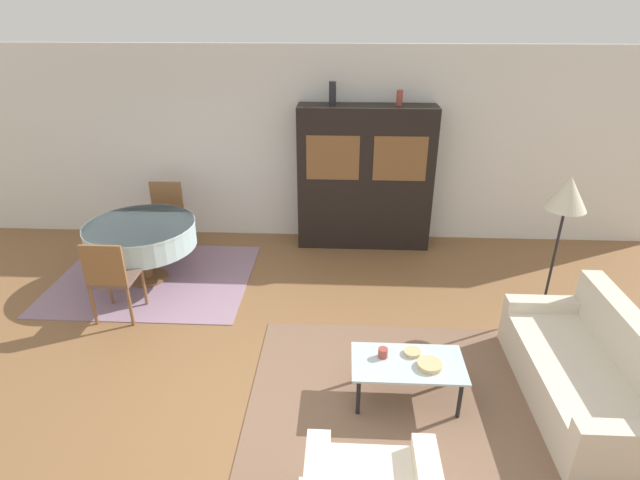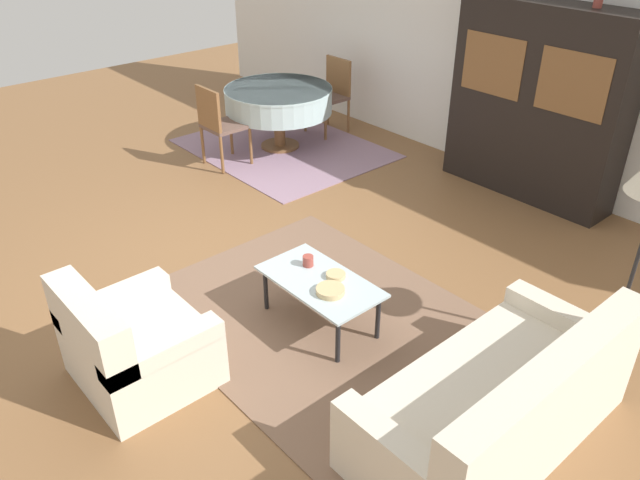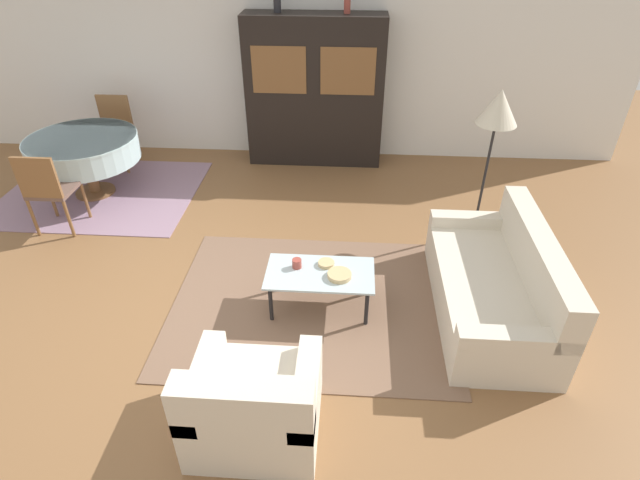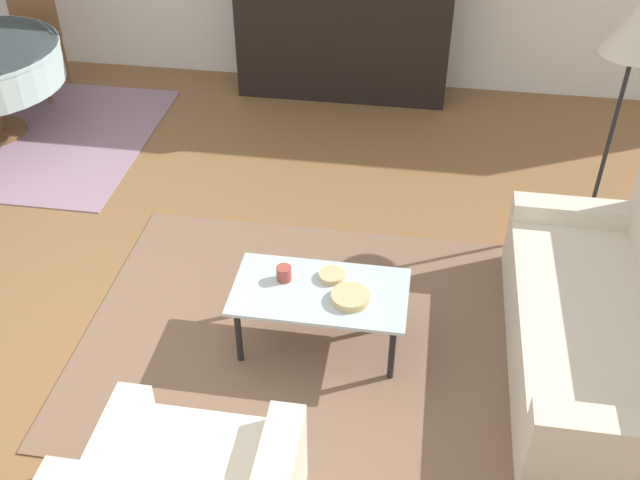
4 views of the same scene
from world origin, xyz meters
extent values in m
plane|color=brown|center=(0.00, 0.00, 0.00)|extent=(14.00, 14.00, 0.00)
cube|color=white|center=(0.00, 3.63, 1.35)|extent=(10.00, 0.06, 2.70)
cube|color=brown|center=(0.93, 0.21, 0.01)|extent=(2.57, 2.06, 0.01)
cube|color=gray|center=(-1.95, 2.15, 0.01)|extent=(2.41, 1.92, 0.01)
cube|color=beige|center=(2.51, 0.22, 0.20)|extent=(0.88, 1.81, 0.41)
cube|color=beige|center=(2.85, 0.22, 0.62)|extent=(0.20, 1.81, 0.41)
cube|color=beige|center=(2.51, -0.61, 0.47)|extent=(0.88, 0.16, 0.12)
cube|color=beige|center=(2.51, 1.04, 0.47)|extent=(0.88, 0.16, 0.12)
cube|color=beige|center=(0.65, -1.12, 0.20)|extent=(0.87, 0.80, 0.40)
cube|color=beige|center=(0.65, -1.43, 0.60)|extent=(0.87, 0.20, 0.39)
cube|color=beige|center=(0.30, -1.12, 0.46)|extent=(0.16, 0.80, 0.12)
cube|color=beige|center=(1.01, -1.12, 0.46)|extent=(0.16, 0.80, 0.12)
cylinder|color=black|center=(0.59, -0.03, 0.20)|extent=(0.04, 0.04, 0.37)
cylinder|color=black|center=(1.43, -0.03, 0.20)|extent=(0.04, 0.04, 0.37)
cylinder|color=black|center=(0.59, 0.37, 0.20)|extent=(0.04, 0.04, 0.37)
cylinder|color=black|center=(1.43, 0.37, 0.20)|extent=(0.04, 0.04, 0.37)
cube|color=silver|center=(1.01, 0.17, 0.39)|extent=(0.96, 0.52, 0.02)
cube|color=black|center=(0.72, 3.35, 0.98)|extent=(1.83, 0.45, 1.97)
cube|color=brown|center=(0.28, 3.12, 1.33)|extent=(0.70, 0.01, 0.59)
cube|color=brown|center=(1.16, 3.12, 1.33)|extent=(0.70, 0.01, 0.59)
cylinder|color=brown|center=(-2.02, 2.14, 0.03)|extent=(0.48, 0.48, 0.03)
cylinder|color=brown|center=(-2.02, 2.14, 0.24)|extent=(0.14, 0.14, 0.45)
cylinder|color=silver|center=(-2.02, 2.14, 0.61)|extent=(1.30, 1.30, 0.30)
cylinder|color=silver|center=(-2.02, 2.14, 0.75)|extent=(1.31, 1.31, 0.03)
cylinder|color=brown|center=(-2.22, 1.55, 0.23)|extent=(0.04, 0.04, 0.44)
cylinder|color=brown|center=(-1.81, 1.55, 0.23)|extent=(0.04, 0.04, 0.44)
cylinder|color=brown|center=(-2.22, 1.15, 0.23)|extent=(0.04, 0.04, 0.44)
cylinder|color=brown|center=(-1.81, 1.15, 0.23)|extent=(0.04, 0.04, 0.44)
cube|color=brown|center=(-2.02, 1.35, 0.47)|extent=(0.44, 0.44, 0.04)
cube|color=brown|center=(-2.02, 1.15, 0.73)|extent=(0.44, 0.04, 0.46)
cylinder|color=brown|center=(-1.81, 2.73, 0.23)|extent=(0.04, 0.04, 0.44)
cylinder|color=brown|center=(-2.22, 2.73, 0.23)|extent=(0.04, 0.04, 0.44)
cylinder|color=brown|center=(-1.81, 3.14, 0.23)|extent=(0.04, 0.04, 0.44)
cylinder|color=brown|center=(-2.22, 3.14, 0.23)|extent=(0.04, 0.04, 0.44)
cube|color=brown|center=(-2.02, 2.93, 0.47)|extent=(0.44, 0.44, 0.04)
cube|color=brown|center=(-2.02, 3.13, 0.73)|extent=(0.44, 0.04, 0.46)
cylinder|color=black|center=(2.65, 1.52, 0.01)|extent=(0.28, 0.28, 0.02)
cylinder|color=black|center=(2.65, 1.52, 0.67)|extent=(0.03, 0.03, 1.29)
cylinder|color=#9E4238|center=(0.80, 0.23, 0.45)|extent=(0.08, 0.08, 0.08)
cylinder|color=tan|center=(1.18, 0.11, 0.43)|extent=(0.21, 0.21, 0.04)
cylinder|color=tan|center=(1.06, 0.28, 0.42)|extent=(0.15, 0.15, 0.03)
camera|label=1|loc=(0.43, -3.24, 3.15)|focal=28.00mm
camera|label=2|loc=(3.89, -2.35, 3.02)|focal=35.00mm
camera|label=3|loc=(1.25, -3.29, 3.11)|focal=28.00mm
camera|label=4|loc=(1.48, -2.84, 3.10)|focal=42.00mm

